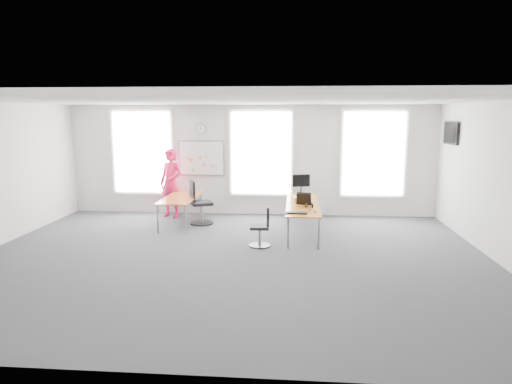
# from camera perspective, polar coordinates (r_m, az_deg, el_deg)

# --- Properties ---
(floor) EXTENTS (10.00, 10.00, 0.00)m
(floor) POSITION_cam_1_polar(r_m,az_deg,el_deg) (8.89, -3.15, -8.28)
(floor) COLOR #2D2D32
(floor) RESTS_ON ground
(ceiling) EXTENTS (10.00, 10.00, 0.00)m
(ceiling) POSITION_cam_1_polar(r_m,az_deg,el_deg) (8.47, -3.34, 11.43)
(ceiling) COLOR white
(ceiling) RESTS_ON ground
(wall_back) EXTENTS (10.00, 0.00, 10.00)m
(wall_back) POSITION_cam_1_polar(r_m,az_deg,el_deg) (12.50, -0.72, 3.99)
(wall_back) COLOR silver
(wall_back) RESTS_ON ground
(wall_front) EXTENTS (10.00, 0.00, 10.00)m
(wall_front) POSITION_cam_1_polar(r_m,az_deg,el_deg) (4.70, -9.99, -5.77)
(wall_front) COLOR silver
(wall_front) RESTS_ON ground
(wall_right) EXTENTS (0.00, 10.00, 10.00)m
(wall_right) POSITION_cam_1_polar(r_m,az_deg,el_deg) (9.30, 28.95, 0.80)
(wall_right) COLOR silver
(wall_right) RESTS_ON ground
(window_left) EXTENTS (1.60, 0.06, 2.20)m
(window_left) POSITION_cam_1_polar(r_m,az_deg,el_deg) (13.08, -13.99, 4.84)
(window_left) COLOR white
(window_left) RESTS_ON wall_back
(window_mid) EXTENTS (1.60, 0.06, 2.20)m
(window_mid) POSITION_cam_1_polar(r_m,az_deg,el_deg) (12.42, 0.64, 4.88)
(window_mid) COLOR white
(window_mid) RESTS_ON wall_back
(window_right) EXTENTS (1.60, 0.06, 2.20)m
(window_right) POSITION_cam_1_polar(r_m,az_deg,el_deg) (12.57, 14.46, 4.63)
(window_right) COLOR white
(window_right) RESTS_ON wall_back
(desk_right) EXTENTS (0.75, 2.81, 0.68)m
(desk_right) POSITION_cam_1_polar(r_m,az_deg,el_deg) (10.69, 5.83, -1.71)
(desk_right) COLOR gold
(desk_right) RESTS_ON ground
(desk_left) EXTENTS (0.77, 1.92, 0.70)m
(desk_left) POSITION_cam_1_polar(r_m,az_deg,el_deg) (11.56, -9.41, -0.90)
(desk_left) COLOR gold
(desk_left) RESTS_ON ground
(chair_right) EXTENTS (0.46, 0.46, 0.86)m
(chair_right) POSITION_cam_1_polar(r_m,az_deg,el_deg) (9.57, 0.76, -4.62)
(chair_right) COLOR black
(chair_right) RESTS_ON ground
(chair_left) EXTENTS (0.66, 0.66, 1.11)m
(chair_left) POSITION_cam_1_polar(r_m,az_deg,el_deg) (11.56, -7.14, -1.63)
(chair_left) COLOR black
(chair_left) RESTS_ON ground
(person) EXTENTS (0.79, 0.66, 1.84)m
(person) POSITION_cam_1_polar(r_m,az_deg,el_deg) (12.41, -10.58, 1.08)
(person) COLOR #E2174D
(person) RESTS_ON ground
(whiteboard) EXTENTS (1.20, 0.03, 0.90)m
(whiteboard) POSITION_cam_1_polar(r_m,az_deg,el_deg) (12.66, -6.85, 4.22)
(whiteboard) COLOR white
(whiteboard) RESTS_ON wall_back
(wall_clock) EXTENTS (0.30, 0.04, 0.30)m
(wall_clock) POSITION_cam_1_polar(r_m,az_deg,el_deg) (12.61, -6.92, 7.84)
(wall_clock) COLOR gray
(wall_clock) RESTS_ON wall_back
(tv) EXTENTS (0.06, 0.90, 0.55)m
(tv) POSITION_cam_1_polar(r_m,az_deg,el_deg) (12.00, 23.21, 6.81)
(tv) COLOR black
(tv) RESTS_ON wall_right
(keyboard) EXTENTS (0.48, 0.22, 0.02)m
(keyboard) POSITION_cam_1_polar(r_m,az_deg,el_deg) (9.63, 5.08, -2.62)
(keyboard) COLOR black
(keyboard) RESTS_ON desk_right
(mouse) EXTENTS (0.08, 0.12, 0.04)m
(mouse) POSITION_cam_1_polar(r_m,az_deg,el_deg) (9.75, 7.42, -2.45)
(mouse) COLOR black
(mouse) RESTS_ON desk_right
(lens_cap) EXTENTS (0.07, 0.07, 0.01)m
(lens_cap) POSITION_cam_1_polar(r_m,az_deg,el_deg) (9.95, 6.67, -2.29)
(lens_cap) COLOR black
(lens_cap) RESTS_ON desk_right
(headphones) EXTENTS (0.18, 0.10, 0.11)m
(headphones) POSITION_cam_1_polar(r_m,az_deg,el_deg) (10.25, 6.64, -1.68)
(headphones) COLOR black
(headphones) RESTS_ON desk_right
(laptop_sleeve) EXTENTS (0.35, 0.27, 0.28)m
(laptop_sleeve) POSITION_cam_1_polar(r_m,az_deg,el_deg) (10.53, 6.00, -0.88)
(laptop_sleeve) COLOR black
(laptop_sleeve) RESTS_ON desk_right
(paper_stack) EXTENTS (0.40, 0.34, 0.12)m
(paper_stack) POSITION_cam_1_polar(r_m,az_deg,el_deg) (10.94, 5.41, -0.89)
(paper_stack) COLOR beige
(paper_stack) RESTS_ON desk_right
(monitor) EXTENTS (0.46, 0.20, 0.53)m
(monitor) POSITION_cam_1_polar(r_m,az_deg,el_deg) (11.80, 5.66, 1.17)
(monitor) COLOR black
(monitor) RESTS_ON desk_right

